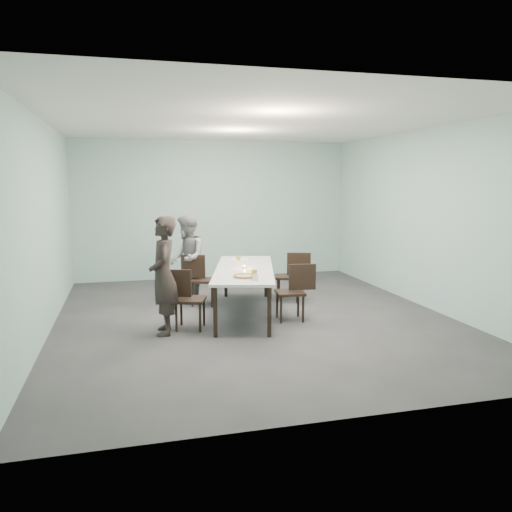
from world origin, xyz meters
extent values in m
plane|color=#333335|center=(0.00, 0.00, 0.00)|extent=(7.00, 7.00, 0.00)
cube|color=#9BC3BE|center=(0.00, 3.50, 1.50)|extent=(6.00, 0.02, 3.00)
cube|color=#9BC3BE|center=(0.00, -3.50, 1.50)|extent=(6.00, 0.02, 3.00)
cube|color=#9BC3BE|center=(-3.00, 0.00, 1.50)|extent=(0.02, 7.00, 3.00)
cube|color=#9BC3BE|center=(3.00, 0.00, 1.50)|extent=(0.02, 7.00, 3.00)
cube|color=white|center=(0.00, 0.00, 3.00)|extent=(6.00, 7.00, 0.02)
cube|color=white|center=(-0.09, 0.25, 0.73)|extent=(1.53, 2.74, 0.04)
cylinder|color=black|center=(-0.76, -0.84, 0.35)|extent=(0.06, 0.06, 0.71)
cylinder|color=black|center=(-0.14, 1.52, 0.35)|extent=(0.06, 0.06, 0.71)
cylinder|color=black|center=(-0.04, -1.03, 0.35)|extent=(0.06, 0.06, 0.71)
cylinder|color=black|center=(0.58, 1.34, 0.35)|extent=(0.06, 0.06, 0.71)
cube|color=black|center=(-1.04, -0.35, 0.43)|extent=(0.53, 0.53, 0.04)
cube|color=black|center=(-1.22, -0.29, 0.67)|extent=(0.41, 0.17, 0.40)
cylinder|color=black|center=(-1.25, -0.46, 0.21)|extent=(0.04, 0.04, 0.41)
cylinder|color=black|center=(-1.15, -0.14, 0.21)|extent=(0.04, 0.04, 0.41)
cylinder|color=black|center=(-0.93, -0.57, 0.21)|extent=(0.04, 0.04, 0.41)
cylinder|color=black|center=(-0.82, -0.24, 0.21)|extent=(0.04, 0.04, 0.41)
cube|color=black|center=(-0.62, 1.01, 0.43)|extent=(0.54, 0.54, 0.04)
cube|color=black|center=(-0.80, 1.08, 0.67)|extent=(0.41, 0.19, 0.40)
cylinder|color=black|center=(-0.84, 0.92, 0.21)|extent=(0.04, 0.04, 0.41)
cylinder|color=black|center=(-0.72, 1.23, 0.21)|extent=(0.04, 0.04, 0.41)
cylinder|color=black|center=(-0.53, 0.79, 0.21)|extent=(0.04, 0.04, 0.41)
cylinder|color=black|center=(-0.40, 1.11, 0.21)|extent=(0.04, 0.04, 0.41)
cube|color=black|center=(0.51, -0.28, 0.43)|extent=(0.47, 0.47, 0.04)
cube|color=black|center=(0.70, -0.30, 0.67)|extent=(0.42, 0.09, 0.40)
cylinder|color=black|center=(0.70, -0.13, 0.21)|extent=(0.04, 0.04, 0.41)
cylinder|color=black|center=(0.66, -0.47, 0.21)|extent=(0.04, 0.04, 0.41)
cylinder|color=black|center=(0.36, -0.09, 0.21)|extent=(0.04, 0.04, 0.41)
cylinder|color=black|center=(0.32, -0.43, 0.21)|extent=(0.04, 0.04, 0.41)
cube|color=black|center=(0.88, 0.94, 0.43)|extent=(0.54, 0.54, 0.04)
cube|color=black|center=(1.05, 0.87, 0.67)|extent=(0.41, 0.19, 0.40)
cylinder|color=black|center=(1.10, 1.04, 0.21)|extent=(0.04, 0.04, 0.41)
cylinder|color=black|center=(0.98, 0.72, 0.21)|extent=(0.04, 0.04, 0.41)
cylinder|color=black|center=(0.78, 1.16, 0.21)|extent=(0.04, 0.04, 0.41)
cylinder|color=black|center=(0.66, 0.84, 0.21)|extent=(0.04, 0.04, 0.41)
imported|color=black|center=(-1.42, -0.49, 0.83)|extent=(0.42, 0.62, 1.66)
imported|color=gray|center=(-0.88, 1.27, 0.78)|extent=(0.66, 0.81, 1.55)
cylinder|color=white|center=(-0.28, -0.53, 0.76)|extent=(0.34, 0.34, 0.01)
cylinder|color=tan|center=(-0.28, -0.53, 0.77)|extent=(0.30, 0.30, 0.01)
torus|color=brown|center=(-0.28, -0.53, 0.77)|extent=(0.32, 0.32, 0.03)
cylinder|color=white|center=(-0.11, -0.44, 0.76)|extent=(0.18, 0.18, 0.01)
cylinder|color=gold|center=(-0.18, -0.74, 0.82)|extent=(0.08, 0.08, 0.15)
cylinder|color=silver|center=(-0.17, -0.80, 0.80)|extent=(0.08, 0.08, 0.09)
cylinder|color=silver|center=(-0.09, 0.23, 0.77)|extent=(0.06, 0.06, 0.03)
cylinder|color=orange|center=(-0.09, 0.23, 0.79)|extent=(0.04, 0.04, 0.01)
cylinder|color=gold|center=(-0.01, 1.05, 0.79)|extent=(0.07, 0.07, 0.08)
cube|color=silver|center=(0.04, 1.15, 0.75)|extent=(0.35, 0.29, 0.01)
camera|label=1|loc=(-1.89, -7.39, 2.12)|focal=35.00mm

